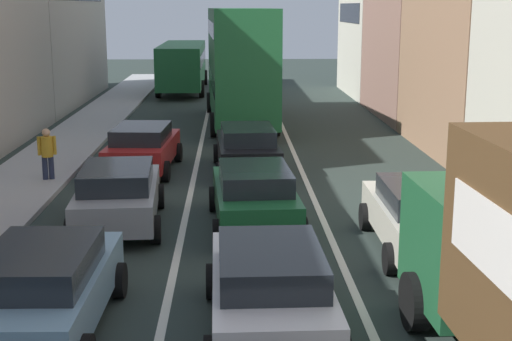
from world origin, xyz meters
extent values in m
cube|color=#A8A8A8|center=(-6.70, 20.00, 0.07)|extent=(2.60, 64.00, 0.14)
cube|color=silver|center=(-1.70, 20.00, 0.01)|extent=(0.16, 60.00, 0.01)
cube|color=silver|center=(1.70, 20.00, 0.01)|extent=(0.16, 60.00, 0.01)
cube|color=#B2ADA3|center=(-12.00, 36.67, 5.44)|extent=(7.00, 14.57, 10.88)
cube|color=beige|center=(9.90, 39.60, 4.34)|extent=(7.00, 8.70, 8.68)
cube|color=black|center=(6.38, 39.60, 4.77)|extent=(0.02, 7.04, 1.10)
cube|color=#1E5933|center=(3.61, 7.21, 1.43)|extent=(2.47, 2.47, 1.90)
cube|color=black|center=(3.57, 8.42, 1.81)|extent=(2.02, 0.09, 0.70)
cylinder|color=black|center=(2.41, 7.25, 0.48)|extent=(0.33, 0.97, 0.96)
cube|color=silver|center=(0.05, 7.22, 0.67)|extent=(1.89, 4.34, 0.70)
cube|color=#1E2328|center=(0.05, 7.02, 1.23)|extent=(1.63, 2.44, 0.52)
cylinder|color=black|center=(-0.90, 8.66, 0.32)|extent=(0.23, 0.64, 0.64)
cylinder|color=black|center=(0.94, 8.70, 0.32)|extent=(0.23, 0.64, 0.64)
cube|color=#759EB7|center=(-3.53, 7.32, 0.67)|extent=(1.88, 4.33, 0.70)
cube|color=#1E2328|center=(-3.53, 7.12, 1.23)|extent=(1.63, 2.44, 0.52)
cylinder|color=black|center=(-4.42, 8.80, 0.32)|extent=(0.23, 0.64, 0.64)
cylinder|color=black|center=(-2.58, 8.76, 0.32)|extent=(0.23, 0.64, 0.64)
cube|color=#19592D|center=(-0.01, 12.99, 0.67)|extent=(2.04, 4.39, 0.70)
cube|color=#1E2328|center=(0.00, 12.79, 1.23)|extent=(1.72, 2.49, 0.52)
cylinder|color=black|center=(-1.01, 14.40, 0.32)|extent=(0.26, 0.65, 0.64)
cylinder|color=black|center=(0.83, 14.51, 0.32)|extent=(0.26, 0.65, 0.64)
cylinder|color=black|center=(-0.84, 11.48, 0.32)|extent=(0.26, 0.65, 0.64)
cylinder|color=black|center=(0.99, 11.59, 0.32)|extent=(0.26, 0.65, 0.64)
cube|color=gray|center=(-3.24, 13.20, 0.67)|extent=(2.07, 4.41, 0.70)
cube|color=#1E2328|center=(-3.22, 13.01, 1.23)|extent=(1.73, 2.50, 0.52)
cylinder|color=black|center=(-4.25, 14.61, 0.32)|extent=(0.26, 0.65, 0.64)
cylinder|color=black|center=(-2.41, 14.72, 0.32)|extent=(0.26, 0.65, 0.64)
cylinder|color=black|center=(-4.06, 11.69, 0.32)|extent=(0.26, 0.65, 0.64)
cylinder|color=black|center=(-2.23, 11.80, 0.32)|extent=(0.26, 0.65, 0.64)
cube|color=black|center=(-0.04, 18.89, 0.67)|extent=(2.01, 4.38, 0.70)
cube|color=#1E2328|center=(-0.03, 18.69, 1.23)|extent=(1.70, 2.48, 0.52)
cylinder|color=black|center=(-1.03, 20.30, 0.32)|extent=(0.25, 0.65, 0.64)
cylinder|color=black|center=(0.81, 20.39, 0.32)|extent=(0.25, 0.65, 0.64)
cylinder|color=black|center=(-0.89, 17.38, 0.32)|extent=(0.25, 0.65, 0.64)
cylinder|color=black|center=(0.95, 17.47, 0.32)|extent=(0.25, 0.65, 0.64)
cube|color=#A51E1E|center=(-3.34, 19.14, 0.67)|extent=(2.05, 4.40, 0.70)
cube|color=#1E2328|center=(-3.35, 18.94, 1.23)|extent=(1.72, 2.50, 0.52)
cylinder|color=black|center=(-4.17, 20.66, 0.32)|extent=(0.26, 0.65, 0.64)
cylinder|color=black|center=(-2.34, 20.55, 0.32)|extent=(0.26, 0.65, 0.64)
cylinder|color=black|center=(-4.35, 17.74, 0.32)|extent=(0.26, 0.65, 0.64)
cylinder|color=black|center=(-2.51, 17.63, 0.32)|extent=(0.26, 0.65, 0.64)
cube|color=beige|center=(3.49, 11.19, 0.67)|extent=(1.86, 4.33, 0.70)
cube|color=#1E2328|center=(3.49, 10.99, 1.23)|extent=(1.62, 2.43, 0.52)
cylinder|color=black|center=(2.59, 12.67, 0.32)|extent=(0.23, 0.64, 0.64)
cylinder|color=black|center=(4.43, 12.64, 0.32)|extent=(0.23, 0.64, 0.64)
cylinder|color=black|center=(2.55, 9.74, 0.32)|extent=(0.23, 0.64, 0.64)
cylinder|color=black|center=(4.39, 9.72, 0.32)|extent=(0.23, 0.64, 0.64)
cube|color=#1E6033|center=(-0.15, 28.54, 1.70)|extent=(3.03, 10.61, 2.40)
cube|color=black|center=(-0.15, 28.54, 2.06)|extent=(3.03, 9.99, 0.70)
cube|color=#1E6033|center=(-0.15, 28.54, 3.98)|extent=(3.03, 10.61, 2.16)
cube|color=black|center=(-0.15, 28.54, 4.22)|extent=(3.03, 9.99, 0.64)
cylinder|color=black|center=(-1.59, 32.26, 0.50)|extent=(0.35, 1.01, 1.00)
cylinder|color=black|center=(0.91, 32.38, 0.50)|extent=(0.35, 1.01, 1.00)
cylinder|color=black|center=(-1.24, 25.34, 0.50)|extent=(0.35, 1.01, 1.00)
cylinder|color=black|center=(1.26, 25.46, 0.50)|extent=(0.35, 1.01, 1.00)
cube|color=#1E6033|center=(-3.50, 41.59, 1.70)|extent=(2.57, 10.52, 2.40)
cube|color=black|center=(-3.50, 41.59, 2.06)|extent=(2.60, 9.89, 0.70)
cylinder|color=black|center=(-4.78, 45.36, 0.50)|extent=(0.31, 1.00, 1.00)
cylinder|color=black|center=(-2.28, 45.37, 0.50)|extent=(0.31, 1.00, 1.00)
cylinder|color=black|center=(-4.73, 38.43, 0.50)|extent=(0.31, 1.00, 1.00)
cylinder|color=black|center=(-2.23, 38.44, 0.50)|extent=(0.31, 1.00, 1.00)
cylinder|color=#262D47|center=(-6.04, 17.51, 0.41)|extent=(0.16, 0.16, 0.82)
cylinder|color=#262D47|center=(-5.87, 17.56, 0.41)|extent=(0.16, 0.16, 0.82)
cylinder|color=gold|center=(-5.96, 17.53, 1.12)|extent=(0.34, 0.34, 0.60)
sphere|color=tan|center=(-5.96, 17.53, 1.54)|extent=(0.24, 0.24, 0.24)
cylinder|color=gold|center=(-6.17, 17.48, 1.15)|extent=(0.10, 0.10, 0.55)
cylinder|color=gold|center=(-5.74, 17.59, 1.15)|extent=(0.10, 0.10, 0.55)
camera|label=1|loc=(-0.54, -3.66, 5.13)|focal=51.15mm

